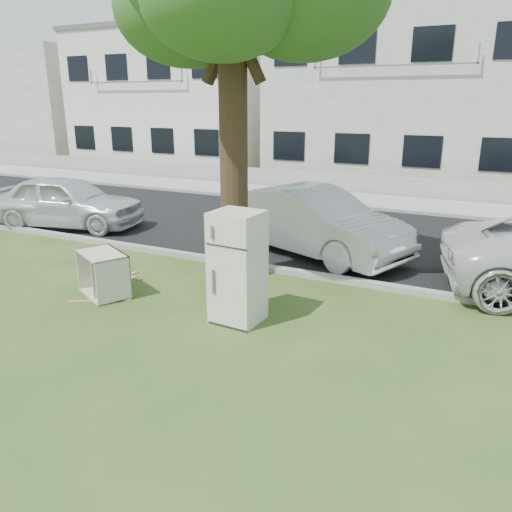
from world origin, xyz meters
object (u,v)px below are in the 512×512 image
at_px(car_center, 313,221).
at_px(car_left, 67,201).
at_px(fridge, 238,267).
at_px(cabinet, 104,274).

distance_m(car_center, car_left, 7.17).
height_order(fridge, car_center, fridge).
bearing_deg(fridge, cabinet, -174.33).
relative_size(car_center, car_left, 1.09).
height_order(fridge, cabinet, fridge).
bearing_deg(fridge, car_left, 158.42).
distance_m(fridge, car_left, 8.12).
height_order(cabinet, car_center, car_center).
xyz_separation_m(fridge, cabinet, (-2.76, -0.10, -0.51)).
bearing_deg(cabinet, car_center, 85.94).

